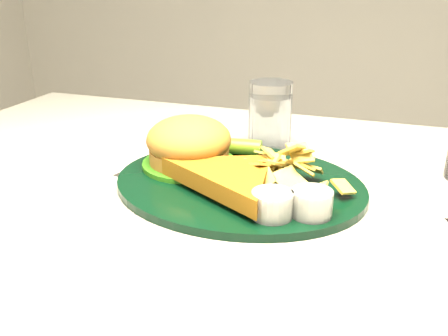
% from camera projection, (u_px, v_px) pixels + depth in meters
% --- Properties ---
extents(dinner_plate, '(0.37, 0.32, 0.08)m').
position_uv_depth(dinner_plate, '(239.00, 162.00, 0.68)').
color(dinner_plate, black).
rests_on(dinner_plate, table).
extents(water_glass, '(0.09, 0.09, 0.11)m').
position_uv_depth(water_glass, '(270.00, 116.00, 0.82)').
color(water_glass, white).
rests_on(water_glass, table).
extents(spoon, '(0.09, 0.18, 0.01)m').
position_uv_depth(spoon, '(145.00, 162.00, 0.77)').
color(spoon, white).
rests_on(spoon, table).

